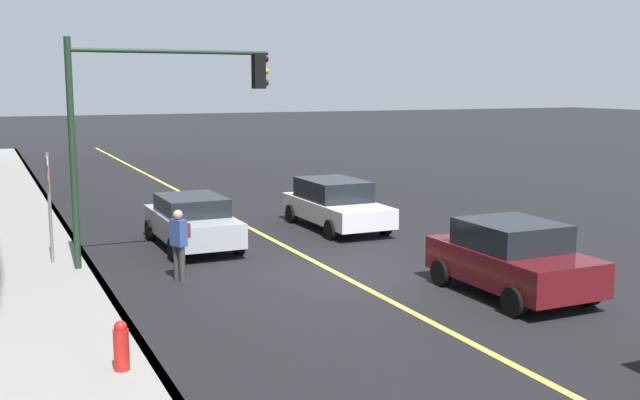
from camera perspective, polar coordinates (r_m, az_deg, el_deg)
The scene contains 11 objects.
ground at distance 18.20m, azimuth 1.46°, elevation -5.66°, with size 200.00×200.00×0.00m, color black.
sidewalk_slab at distance 16.50m, azimuth -20.33°, elevation -7.47°, with size 80.00×2.92×0.15m, color gray.
curb_edge at distance 16.63m, azimuth -15.55°, elevation -7.10°, with size 80.00×0.16×0.15m, color slate.
lane_stripe_center at distance 18.20m, azimuth 1.46°, elevation -5.64°, with size 80.00×0.16×0.01m, color #D8CC4C.
car_silver at distance 21.39m, azimuth -9.63°, elevation -1.54°, with size 4.35×1.97×1.44m.
car_white at distance 23.88m, azimuth 1.15°, elevation -0.26°, with size 4.63×2.02×1.53m.
car_maroon at distance 16.84m, azimuth 14.26°, elevation -4.24°, with size 3.88×2.12×1.61m.
pedestrian_with_backpack at distance 17.77m, azimuth -10.55°, elevation -2.95°, with size 0.45×0.46×1.67m.
traffic_light_mast at distance 18.92m, azimuth -12.39°, elevation 6.65°, with size 0.28×5.00×5.60m.
street_sign_post at distance 19.66m, azimuth -19.74°, elevation -0.04°, with size 0.60×0.08×2.88m.
fire_hydrant at distance 12.25m, azimuth -14.74°, elevation -10.91°, with size 0.24×0.24×0.94m.
Camera 1 is at (-15.86, 7.71, 4.52)m, focal length 42.44 mm.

